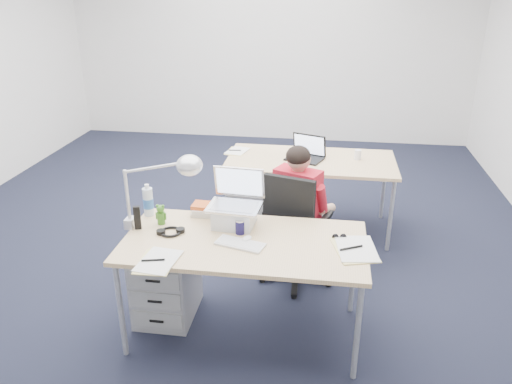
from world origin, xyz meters
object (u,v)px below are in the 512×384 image
wireless_keyboard (240,244)px  bear_figurine (161,214)px  desk_far (311,164)px  drawer_pedestal_near (167,282)px  office_chair (295,251)px  silver_laptop (234,200)px  computer_mouse (247,239)px  far_cup (358,155)px  book_stack (205,209)px  water_bottle (148,200)px  drawer_pedestal_far (249,199)px  dark_laptop (305,148)px  desk_near (244,247)px  can_koozie (240,227)px  cordless_phone (137,218)px  desk_lamp (151,191)px  seated_person (304,209)px  headphones (171,231)px  sunglasses (339,237)px

wireless_keyboard → bear_figurine: bearing=175.3°
desk_far → drawer_pedestal_near: bearing=-121.7°
desk_far → bear_figurine: (-0.98, -1.52, 0.12)m
office_chair → bear_figurine: office_chair is taller
silver_laptop → computer_mouse: 0.30m
office_chair → far_cup: (0.50, 1.04, 0.50)m
wireless_keyboard → book_stack: size_ratio=1.73×
water_bottle → drawer_pedestal_far: bearing=69.8°
drawer_pedestal_near → wireless_keyboard: wireless_keyboard is taller
book_stack → dark_laptop: bearing=63.7°
desk_near → drawer_pedestal_far: bearing=98.1°
desk_near → dark_laptop: bearing=79.8°
can_koozie → cordless_phone: cordless_phone is taller
cordless_phone → water_bottle: bearing=74.8°
drawer_pedestal_far → computer_mouse: bearing=-81.3°
drawer_pedestal_far → book_stack: (-0.11, -1.33, 0.50)m
desk_lamp → far_cup: (1.44, 1.67, -0.24)m
desk_near → computer_mouse: size_ratio=18.67×
seated_person → computer_mouse: size_ratio=13.42×
seated_person → headphones: size_ratio=5.97×
silver_laptop → dark_laptop: bearing=78.6°
desk_far → water_bottle: (-1.11, -1.40, 0.17)m
desk_far → water_bottle: 1.79m
desk_near → sunglasses: (0.62, 0.12, 0.06)m
seated_person → office_chair: bearing=-84.2°
book_stack → sunglasses: size_ratio=1.89×
cordless_phone → dark_laptop: 1.91m
desk_near → office_chair: 0.87m
headphones → book_stack: size_ratio=1.05×
seated_person → drawer_pedestal_far: bearing=149.6°
drawer_pedestal_far → desk_lamp: size_ratio=0.96×
seated_person → silver_laptop: size_ratio=3.01×
headphones → sunglasses: bearing=-15.0°
water_bottle → cordless_phone: water_bottle is taller
computer_mouse → seated_person: bearing=93.0°
drawer_pedestal_far → desk_lamp: desk_lamp is taller
wireless_keyboard → dark_laptop: size_ratio=0.96×
seated_person → wireless_keyboard: bearing=-87.6°
computer_mouse → can_koozie: (-0.06, 0.10, 0.04)m
desk_near → sunglasses: 0.63m
wireless_keyboard → drawer_pedestal_far: bearing=112.8°
desk_near → sunglasses: bearing=11.2°
headphones → bear_figurine: bearing=110.3°
desk_far → far_cup: far_cup is taller
can_koozie → bear_figurine: bearing=173.5°
drawer_pedestal_near → desk_lamp: bearing=-132.6°
computer_mouse → book_stack: 0.51m
bear_figurine → dark_laptop: 1.76m
drawer_pedestal_near → can_koozie: (0.56, -0.03, 0.51)m
drawer_pedestal_far → sunglasses: sunglasses is taller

